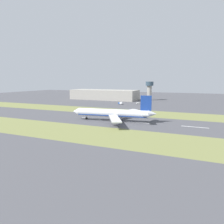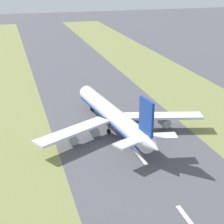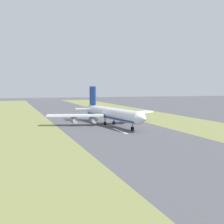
{
  "view_description": "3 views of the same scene",
  "coord_description": "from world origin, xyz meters",
  "px_view_note": "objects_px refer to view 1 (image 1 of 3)",
  "views": [
    {
      "loc": [
        -154.38,
        -66.93,
        31.56
      ],
      "look_at": [
        -2.86,
        1.03,
        7.0
      ],
      "focal_mm": 35.0,
      "sensor_mm": 36.0,
      "label": 1
    },
    {
      "loc": [
        -38.14,
        -122.47,
        56.64
      ],
      "look_at": [
        -2.86,
        1.03,
        7.0
      ],
      "focal_mm": 60.0,
      "sensor_mm": 36.0,
      "label": 2
    },
    {
      "loc": [
        48.09,
        153.42,
        20.38
      ],
      "look_at": [
        -2.86,
        1.03,
        7.0
      ],
      "focal_mm": 50.0,
      "sensor_mm": 36.0,
      "label": 3
    }
  ],
  "objects_px": {
    "airplane_main_jet": "(114,113)",
    "control_tower": "(149,89)",
    "terminal_building": "(104,95)",
    "service_truck": "(121,103)",
    "apron_car": "(138,103)"
  },
  "relations": [
    {
      "from": "terminal_building",
      "to": "service_truck",
      "type": "distance_m",
      "value": 74.93
    },
    {
      "from": "airplane_main_jet",
      "to": "terminal_building",
      "type": "distance_m",
      "value": 186.73
    },
    {
      "from": "airplane_main_jet",
      "to": "control_tower",
      "type": "bearing_deg",
      "value": 6.26
    },
    {
      "from": "terminal_building",
      "to": "service_truck",
      "type": "bearing_deg",
      "value": -137.06
    },
    {
      "from": "service_truck",
      "to": "terminal_building",
      "type": "bearing_deg",
      "value": 42.94
    },
    {
      "from": "airplane_main_jet",
      "to": "service_truck",
      "type": "xyz_separation_m",
      "value": [
        109.25,
        38.55,
        -4.36
      ]
    },
    {
      "from": "airplane_main_jet",
      "to": "apron_car",
      "type": "xyz_separation_m",
      "value": [
        124.5,
        20.18,
        -5.02
      ]
    },
    {
      "from": "control_tower",
      "to": "service_truck",
      "type": "distance_m",
      "value": 76.98
    },
    {
      "from": "terminal_building",
      "to": "apron_car",
      "type": "distance_m",
      "value": 79.97
    },
    {
      "from": "airplane_main_jet",
      "to": "terminal_building",
      "type": "bearing_deg",
      "value": 28.61
    },
    {
      "from": "airplane_main_jet",
      "to": "control_tower",
      "type": "relative_size",
      "value": 2.33
    },
    {
      "from": "service_truck",
      "to": "control_tower",
      "type": "bearing_deg",
      "value": -14.27
    },
    {
      "from": "control_tower",
      "to": "service_truck",
      "type": "relative_size",
      "value": 4.53
    },
    {
      "from": "airplane_main_jet",
      "to": "apron_car",
      "type": "height_order",
      "value": "airplane_main_jet"
    },
    {
      "from": "terminal_building",
      "to": "apron_car",
      "type": "relative_size",
      "value": 23.53
    }
  ]
}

